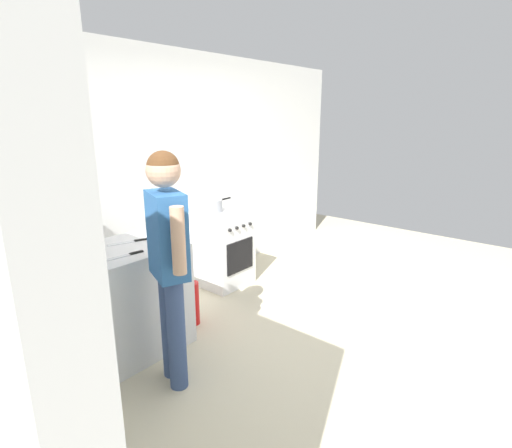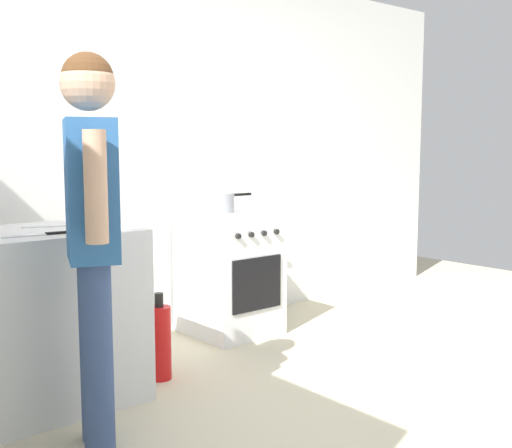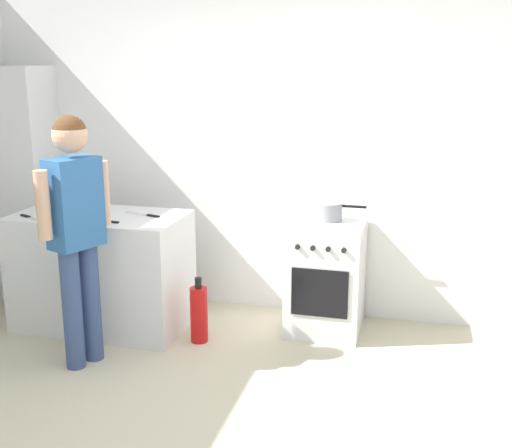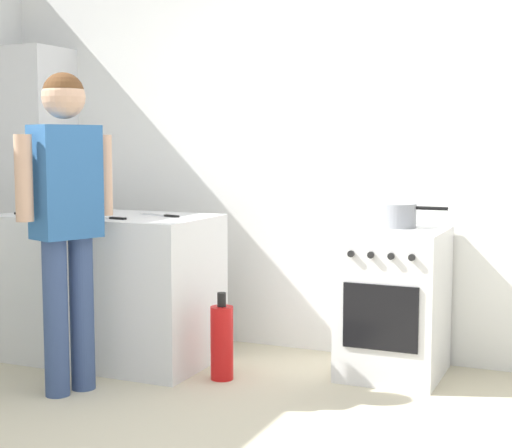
{
  "view_description": "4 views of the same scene",
  "coord_description": "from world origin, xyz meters",
  "px_view_note": "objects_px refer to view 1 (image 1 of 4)",
  "views": [
    {
      "loc": [
        -2.77,
        -1.56,
        1.93
      ],
      "look_at": [
        0.22,
        0.93,
        0.86
      ],
      "focal_mm": 28.0,
      "sensor_mm": 36.0,
      "label": 1
    },
    {
      "loc": [
        -2.37,
        -1.95,
        1.32
      ],
      "look_at": [
        -0.06,
        0.8,
        0.88
      ],
      "focal_mm": 45.0,
      "sensor_mm": 36.0,
      "label": 2
    },
    {
      "loc": [
        1.03,
        -3.08,
        2.03
      ],
      "look_at": [
        -0.05,
        0.96,
        0.97
      ],
      "focal_mm": 45.0,
      "sensor_mm": 36.0,
      "label": 3
    },
    {
      "loc": [
        1.41,
        -2.8,
        1.35
      ],
      "look_at": [
        -0.17,
        0.78,
        0.94
      ],
      "focal_mm": 55.0,
      "sensor_mm": 36.0,
      "label": 4
    }
  ],
  "objects_px": {
    "oven_left": "(221,248)",
    "pot": "(213,206)",
    "person": "(168,250)",
    "knife_chef": "(126,255)",
    "knife_carving": "(129,242)",
    "knife_utility": "(50,280)",
    "fire_extinguisher": "(192,303)"
  },
  "relations": [
    {
      "from": "pot",
      "to": "knife_chef",
      "type": "xyz_separation_m",
      "value": [
        -1.57,
        -0.66,
        -0.02
      ]
    },
    {
      "from": "oven_left",
      "to": "knife_chef",
      "type": "bearing_deg",
      "value": -160.19
    },
    {
      "from": "oven_left",
      "to": "knife_chef",
      "type": "xyz_separation_m",
      "value": [
        -1.57,
        -0.57,
        0.48
      ]
    },
    {
      "from": "knife_chef",
      "to": "person",
      "type": "xyz_separation_m",
      "value": [
        0.06,
        -0.45,
        0.13
      ]
    },
    {
      "from": "pot",
      "to": "fire_extinguisher",
      "type": "distance_m",
      "value": 1.25
    },
    {
      "from": "knife_chef",
      "to": "fire_extinguisher",
      "type": "xyz_separation_m",
      "value": [
        0.7,
        0.09,
        -0.69
      ]
    },
    {
      "from": "person",
      "to": "oven_left",
      "type": "bearing_deg",
      "value": 33.77
    },
    {
      "from": "person",
      "to": "fire_extinguisher",
      "type": "bearing_deg",
      "value": 39.66
    },
    {
      "from": "person",
      "to": "pot",
      "type": "bearing_deg",
      "value": 36.39
    },
    {
      "from": "pot",
      "to": "knife_utility",
      "type": "distance_m",
      "value": 2.25
    },
    {
      "from": "knife_chef",
      "to": "knife_carving",
      "type": "bearing_deg",
      "value": 52.2
    },
    {
      "from": "person",
      "to": "fire_extinguisher",
      "type": "distance_m",
      "value": 1.17
    },
    {
      "from": "knife_utility",
      "to": "fire_extinguisher",
      "type": "height_order",
      "value": "knife_utility"
    },
    {
      "from": "oven_left",
      "to": "knife_carving",
      "type": "xyz_separation_m",
      "value": [
        -1.37,
        -0.3,
        0.48
      ]
    },
    {
      "from": "pot",
      "to": "knife_chef",
      "type": "height_order",
      "value": "pot"
    },
    {
      "from": "fire_extinguisher",
      "to": "knife_chef",
      "type": "bearing_deg",
      "value": -172.8
    },
    {
      "from": "oven_left",
      "to": "person",
      "type": "relative_size",
      "value": 0.5
    },
    {
      "from": "oven_left",
      "to": "knife_carving",
      "type": "bearing_deg",
      "value": -167.67
    },
    {
      "from": "knife_carving",
      "to": "knife_chef",
      "type": "bearing_deg",
      "value": -127.8
    },
    {
      "from": "knife_chef",
      "to": "person",
      "type": "height_order",
      "value": "person"
    },
    {
      "from": "oven_left",
      "to": "knife_carving",
      "type": "height_order",
      "value": "knife_carving"
    },
    {
      "from": "oven_left",
      "to": "knife_carving",
      "type": "relative_size",
      "value": 2.63
    },
    {
      "from": "knife_carving",
      "to": "person",
      "type": "height_order",
      "value": "person"
    },
    {
      "from": "oven_left",
      "to": "pot",
      "type": "relative_size",
      "value": 2.16
    },
    {
      "from": "knife_utility",
      "to": "knife_chef",
      "type": "bearing_deg",
      "value": 3.77
    },
    {
      "from": "knife_utility",
      "to": "person",
      "type": "xyz_separation_m",
      "value": [
        0.63,
        -0.41,
        0.13
      ]
    },
    {
      "from": "knife_chef",
      "to": "fire_extinguisher",
      "type": "relative_size",
      "value": 0.62
    },
    {
      "from": "person",
      "to": "knife_utility",
      "type": "bearing_deg",
      "value": 147.0
    },
    {
      "from": "pot",
      "to": "fire_extinguisher",
      "type": "xyz_separation_m",
      "value": [
        -0.86,
        -0.58,
        -0.7
      ]
    },
    {
      "from": "knife_chef",
      "to": "fire_extinguisher",
      "type": "bearing_deg",
      "value": 7.2
    },
    {
      "from": "oven_left",
      "to": "knife_utility",
      "type": "bearing_deg",
      "value": -164.28
    },
    {
      "from": "knife_utility",
      "to": "pot",
      "type": "bearing_deg",
      "value": 18.17
    }
  ]
}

